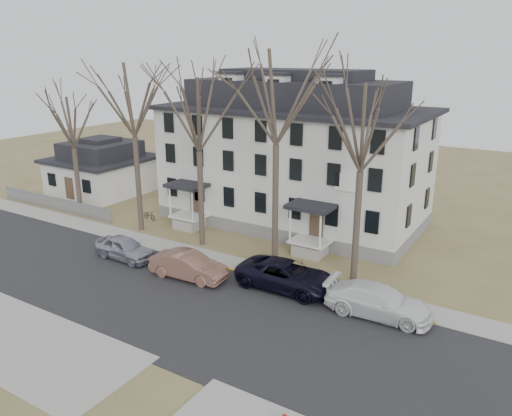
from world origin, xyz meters
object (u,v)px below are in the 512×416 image
Objects in this scene: tree_far_left at (132,95)px; tree_mid_right at (363,122)px; car_silver at (125,249)px; car_navy at (287,276)px; car_tan at (188,266)px; tree_center at (277,90)px; car_white at (378,302)px; small_house at (102,170)px; bicycle_left at (149,216)px; boarding_house at (293,156)px; tree_mid_left at (198,110)px; tree_bungalow at (71,119)px.

tree_mid_right is (17.50, 0.00, -0.74)m from tree_far_left.
car_navy is at bearing -79.47° from car_silver.
car_tan is (8.80, -5.02, -9.54)m from tree_far_left.
car_tan reaches higher than car_silver.
tree_center is at bearing -37.01° from car_tan.
car_silver is 16.90m from car_white.
small_house reaches higher than car_white.
tree_far_left is at bearing -140.92° from bicycle_left.
tree_center is 2.47× the size of car_navy.
tree_far_left reaches higher than bicycle_left.
car_white is at bearing -22.56° from tree_center.
car_silver is 11.42m from car_navy.
car_white is at bearing -83.13° from car_silver.
tree_center reaches higher than tree_far_left.
boarding_house is at bearing 42.18° from tree_far_left.
car_white is at bearing -93.04° from car_navy.
boarding_house is at bearing 5.59° from small_house.
tree_mid_left reaches higher than car_tan.
tree_far_left is 2.45× the size of car_white.
boarding_house is 1.63× the size of tree_mid_left.
tree_far_left is 13.91m from car_tan.
tree_center is 1.36× the size of tree_bungalow.
car_tan is at bearing 95.51° from car_white.
car_navy is at bearing -63.73° from boarding_house.
tree_far_left is 22.53m from car_white.
tree_center is at bearing 180.00° from tree_mid_right.
car_navy reaches higher than car_tan.
tree_far_left is at bearing 180.00° from tree_mid_left.
tree_far_left is at bearing -29.39° from small_house.
car_silver is (-14.20, -4.91, -8.84)m from tree_mid_right.
tree_center is at bearing -58.89° from car_silver.
boarding_house is 18.17m from tree_bungalow.
tree_far_left reaches higher than small_house.
car_tan is 0.87× the size of car_white.
tree_far_left is 10.18m from bicycle_left.
car_tan is (2.80, -5.02, -8.80)m from tree_mid_left.
car_tan is (15.80, -5.02, -7.31)m from tree_bungalow.
boarding_house reaches higher than car_navy.
car_silver is (-5.70, -13.06, -4.62)m from boarding_house.
car_tan is (5.50, -0.11, 0.05)m from car_silver.
small_house is 1.56× the size of car_white.
boarding_house reaches higher than car_tan.
car_navy is at bearing 84.94° from car_white.
boarding_house is 4.26× the size of car_tan.
tree_far_left is 7.34m from tree_bungalow.
car_navy reaches higher than car_silver.
tree_bungalow is (4.00, -6.20, 5.87)m from small_house.
small_house is 19.53m from tree_mid_left.
tree_mid_right is at bearing -83.68° from bicycle_left.
car_tan is at bearing -89.47° from car_silver.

